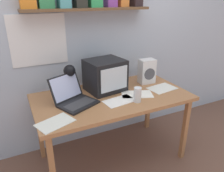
{
  "coord_description": "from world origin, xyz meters",
  "views": [
    {
      "loc": [
        -0.83,
        -1.72,
        1.62
      ],
      "look_at": [
        0.0,
        0.0,
        0.83
      ],
      "focal_mm": 35.0,
      "sensor_mm": 36.0,
      "label": 1
    }
  ],
  "objects_px": {
    "desk_lamp": "(69,75)",
    "juice_glass": "(137,95)",
    "laptop": "(73,97)",
    "printed_handout": "(137,94)",
    "loose_paper_near_laptop": "(55,123)",
    "open_notebook": "(119,101)",
    "corner_desk": "(112,101)",
    "crt_monitor": "(105,75)",
    "loose_paper_near_monitor": "(162,88)",
    "space_heater": "(147,71)"
  },
  "relations": [
    {
      "from": "desk_lamp",
      "to": "juice_glass",
      "type": "xyz_separation_m",
      "value": [
        0.5,
        -0.41,
        -0.14
      ]
    },
    {
      "from": "corner_desk",
      "to": "space_heater",
      "type": "relative_size",
      "value": 5.58
    },
    {
      "from": "laptop",
      "to": "printed_handout",
      "type": "distance_m",
      "value": 0.62
    },
    {
      "from": "crt_monitor",
      "to": "juice_glass",
      "type": "height_order",
      "value": "crt_monitor"
    },
    {
      "from": "desk_lamp",
      "to": "printed_handout",
      "type": "height_order",
      "value": "desk_lamp"
    },
    {
      "from": "loose_paper_near_monitor",
      "to": "open_notebook",
      "type": "distance_m",
      "value": 0.54
    },
    {
      "from": "juice_glass",
      "to": "loose_paper_near_laptop",
      "type": "relative_size",
      "value": 0.44
    },
    {
      "from": "desk_lamp",
      "to": "space_heater",
      "type": "relative_size",
      "value": 1.15
    },
    {
      "from": "desk_lamp",
      "to": "space_heater",
      "type": "distance_m",
      "value": 0.85
    },
    {
      "from": "crt_monitor",
      "to": "loose_paper_near_laptop",
      "type": "xyz_separation_m",
      "value": [
        -0.6,
        -0.41,
        -0.16
      ]
    },
    {
      "from": "space_heater",
      "to": "printed_handout",
      "type": "height_order",
      "value": "space_heater"
    },
    {
      "from": "laptop",
      "to": "printed_handout",
      "type": "xyz_separation_m",
      "value": [
        0.61,
        -0.1,
        -0.06
      ]
    },
    {
      "from": "space_heater",
      "to": "loose_paper_near_monitor",
      "type": "distance_m",
      "value": 0.25
    },
    {
      "from": "corner_desk",
      "to": "loose_paper_near_laptop",
      "type": "xyz_separation_m",
      "value": [
        -0.6,
        -0.26,
        0.06
      ]
    },
    {
      "from": "juice_glass",
      "to": "open_notebook",
      "type": "bearing_deg",
      "value": 151.34
    },
    {
      "from": "crt_monitor",
      "to": "open_notebook",
      "type": "bearing_deg",
      "value": -96.8
    },
    {
      "from": "crt_monitor",
      "to": "loose_paper_near_laptop",
      "type": "bearing_deg",
      "value": -153.75
    },
    {
      "from": "open_notebook",
      "to": "loose_paper_near_laptop",
      "type": "distance_m",
      "value": 0.62
    },
    {
      "from": "desk_lamp",
      "to": "laptop",
      "type": "bearing_deg",
      "value": -119.74
    },
    {
      "from": "crt_monitor",
      "to": "desk_lamp",
      "type": "xyz_separation_m",
      "value": [
        -0.36,
        0.04,
        0.04
      ]
    },
    {
      "from": "loose_paper_near_laptop",
      "to": "crt_monitor",
      "type": "bearing_deg",
      "value": 34.55
    },
    {
      "from": "loose_paper_near_laptop",
      "to": "space_heater",
      "type": "bearing_deg",
      "value": 20.03
    },
    {
      "from": "corner_desk",
      "to": "loose_paper_near_laptop",
      "type": "distance_m",
      "value": 0.65
    },
    {
      "from": "juice_glass",
      "to": "printed_handout",
      "type": "xyz_separation_m",
      "value": [
        0.08,
        0.13,
        -0.06
      ]
    },
    {
      "from": "crt_monitor",
      "to": "desk_lamp",
      "type": "height_order",
      "value": "crt_monitor"
    },
    {
      "from": "loose_paper_near_monitor",
      "to": "desk_lamp",
      "type": "bearing_deg",
      "value": 163.56
    },
    {
      "from": "corner_desk",
      "to": "printed_handout",
      "type": "xyz_separation_m",
      "value": [
        0.23,
        -0.08,
        0.06
      ]
    },
    {
      "from": "loose_paper_near_monitor",
      "to": "juice_glass",
      "type": "bearing_deg",
      "value": -159.3
    },
    {
      "from": "juice_glass",
      "to": "loose_paper_near_monitor",
      "type": "height_order",
      "value": "juice_glass"
    },
    {
      "from": "desk_lamp",
      "to": "crt_monitor",
      "type": "bearing_deg",
      "value": -28.32
    },
    {
      "from": "desk_lamp",
      "to": "juice_glass",
      "type": "bearing_deg",
      "value": -61.23
    },
    {
      "from": "juice_glass",
      "to": "laptop",
      "type": "bearing_deg",
      "value": 156.46
    },
    {
      "from": "open_notebook",
      "to": "crt_monitor",
      "type": "bearing_deg",
      "value": 91.5
    },
    {
      "from": "corner_desk",
      "to": "loose_paper_near_monitor",
      "type": "relative_size",
      "value": 4.87
    },
    {
      "from": "corner_desk",
      "to": "desk_lamp",
      "type": "distance_m",
      "value": 0.48
    },
    {
      "from": "crt_monitor",
      "to": "printed_handout",
      "type": "bearing_deg",
      "value": -54.48
    },
    {
      "from": "juice_glass",
      "to": "loose_paper_near_laptop",
      "type": "bearing_deg",
      "value": -176.97
    },
    {
      "from": "juice_glass",
      "to": "loose_paper_near_laptop",
      "type": "height_order",
      "value": "juice_glass"
    },
    {
      "from": "crt_monitor",
      "to": "space_heater",
      "type": "xyz_separation_m",
      "value": [
        0.49,
        -0.02,
        -0.03
      ]
    },
    {
      "from": "juice_glass",
      "to": "corner_desk",
      "type": "bearing_deg",
      "value": 124.98
    },
    {
      "from": "corner_desk",
      "to": "crt_monitor",
      "type": "distance_m",
      "value": 0.27
    },
    {
      "from": "corner_desk",
      "to": "loose_paper_near_laptop",
      "type": "height_order",
      "value": "loose_paper_near_laptop"
    },
    {
      "from": "juice_glass",
      "to": "printed_handout",
      "type": "distance_m",
      "value": 0.17
    },
    {
      "from": "corner_desk",
      "to": "space_heater",
      "type": "distance_m",
      "value": 0.54
    },
    {
      "from": "open_notebook",
      "to": "juice_glass",
      "type": "bearing_deg",
      "value": -28.66
    },
    {
      "from": "crt_monitor",
      "to": "space_heater",
      "type": "height_order",
      "value": "crt_monitor"
    },
    {
      "from": "desk_lamp",
      "to": "space_heater",
      "type": "xyz_separation_m",
      "value": [
        0.84,
        -0.06,
        -0.07
      ]
    },
    {
      "from": "corner_desk",
      "to": "loose_paper_near_laptop",
      "type": "relative_size",
      "value": 4.69
    },
    {
      "from": "juice_glass",
      "to": "open_notebook",
      "type": "height_order",
      "value": "juice_glass"
    },
    {
      "from": "printed_handout",
      "to": "crt_monitor",
      "type": "bearing_deg",
      "value": 133.82
    }
  ]
}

